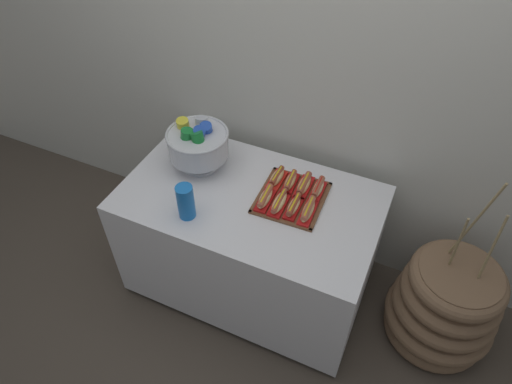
# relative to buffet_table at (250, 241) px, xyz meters

# --- Properties ---
(ground_plane) EXTENTS (10.00, 10.00, 0.00)m
(ground_plane) POSITION_rel_buffet_table_xyz_m (0.00, 0.00, -0.39)
(ground_plane) COLOR #4C4238
(back_wall) EXTENTS (6.00, 0.10, 2.60)m
(back_wall) POSITION_rel_buffet_table_xyz_m (0.00, 0.52, 0.91)
(back_wall) COLOR beige
(back_wall) RESTS_ON ground_plane
(buffet_table) EXTENTS (1.34, 0.78, 0.75)m
(buffet_table) POSITION_rel_buffet_table_xyz_m (0.00, 0.00, 0.00)
(buffet_table) COLOR silver
(buffet_table) RESTS_ON ground_plane
(floor_vase) EXTENTS (0.58, 0.58, 1.15)m
(floor_vase) POSITION_rel_buffet_table_xyz_m (1.09, 0.12, -0.12)
(floor_vase) COLOR brown
(floor_vase) RESTS_ON ground_plane
(serving_tray) EXTENTS (0.34, 0.37, 0.01)m
(serving_tray) POSITION_rel_buffet_table_xyz_m (0.20, 0.08, 0.36)
(serving_tray) COLOR brown
(serving_tray) RESTS_ON buffet_table
(hot_dog_0) EXTENTS (0.07, 0.17, 0.06)m
(hot_dog_0) POSITION_rel_buffet_table_xyz_m (0.09, -0.01, 0.39)
(hot_dog_0) COLOR #B21414
(hot_dog_0) RESTS_ON serving_tray
(hot_dog_1) EXTENTS (0.07, 0.18, 0.06)m
(hot_dog_1) POSITION_rel_buffet_table_xyz_m (0.16, -0.01, 0.39)
(hot_dog_1) COLOR #B21414
(hot_dog_1) RESTS_ON serving_tray
(hot_dog_2) EXTENTS (0.06, 0.17, 0.06)m
(hot_dog_2) POSITION_rel_buffet_table_xyz_m (0.24, -0.00, 0.39)
(hot_dog_2) COLOR #B21414
(hot_dog_2) RESTS_ON serving_tray
(hot_dog_3) EXTENTS (0.07, 0.18, 0.06)m
(hot_dog_3) POSITION_rel_buffet_table_xyz_m (0.31, -0.00, 0.39)
(hot_dog_3) COLOR red
(hot_dog_3) RESTS_ON serving_tray
(hot_dog_4) EXTENTS (0.07, 0.16, 0.06)m
(hot_dog_4) POSITION_rel_buffet_table_xyz_m (0.08, 0.16, 0.39)
(hot_dog_4) COLOR red
(hot_dog_4) RESTS_ON serving_tray
(hot_dog_5) EXTENTS (0.07, 0.17, 0.06)m
(hot_dog_5) POSITION_rel_buffet_table_xyz_m (0.16, 0.16, 0.39)
(hot_dog_5) COLOR #B21414
(hot_dog_5) RESTS_ON serving_tray
(hot_dog_6) EXTENTS (0.07, 0.18, 0.06)m
(hot_dog_6) POSITION_rel_buffet_table_xyz_m (0.23, 0.16, 0.39)
(hot_dog_6) COLOR red
(hot_dog_6) RESTS_ON serving_tray
(hot_dog_7) EXTENTS (0.06, 0.16, 0.06)m
(hot_dog_7) POSITION_rel_buffet_table_xyz_m (0.31, 0.16, 0.39)
(hot_dog_7) COLOR red
(hot_dog_7) RESTS_ON serving_tray
(punch_bowl) EXTENTS (0.33, 0.33, 0.27)m
(punch_bowl) POSITION_rel_buffet_table_xyz_m (-0.36, 0.12, 0.51)
(punch_bowl) COLOR silver
(punch_bowl) RESTS_ON buffet_table
(cup_stack) EXTENTS (0.08, 0.08, 0.19)m
(cup_stack) POSITION_rel_buffet_table_xyz_m (-0.23, -0.24, 0.45)
(cup_stack) COLOR blue
(cup_stack) RESTS_ON buffet_table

